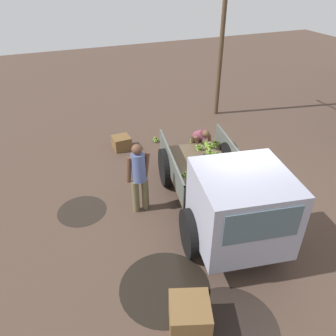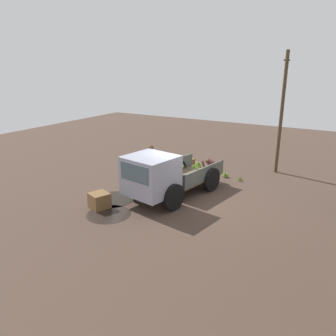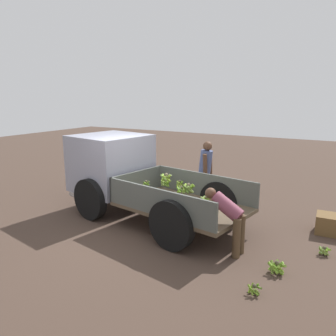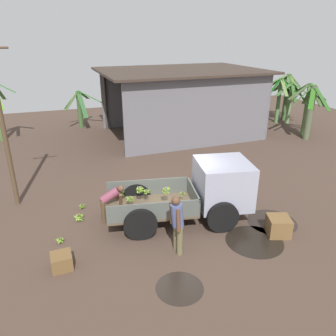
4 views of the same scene
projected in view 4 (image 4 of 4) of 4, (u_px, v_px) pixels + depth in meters
The scene contains 20 objects.
ground at pixel (173, 211), 11.31m from camera, with size 36.00×36.00×0.00m, color #47362C.
mud_patch_0 at pixel (272, 222), 10.64m from camera, with size 1.59×1.59×0.01m, color black.
mud_patch_1 at pixel (180, 288), 7.88m from camera, with size 1.17×1.17×0.01m, color black.
mud_patch_2 at pixel (254, 241), 9.65m from camera, with size 1.69×1.69×0.01m, color black.
cargo_truck at pixel (208, 189), 10.53m from camera, with size 4.77×2.58×1.93m.
warehouse_shed at pixel (189, 88), 19.14m from camera, with size 9.30×6.87×3.78m.
utility_pole at pixel (2, 124), 10.65m from camera, with size 1.16×0.16×5.73m.
banana_palm_1 at pixel (80, 108), 20.84m from camera, with size 2.37×2.64×2.35m.
banana_palm_2 at pixel (310, 112), 18.35m from camera, with size 1.90×2.49×3.09m.
banana_palm_3 at pixel (307, 107), 19.08m from camera, with size 2.78×2.55×3.05m.
banana_palm_4 at pixel (286, 95), 22.62m from camera, with size 2.27×2.27×3.15m.
banana_palm_5 at pixel (290, 101), 21.71m from camera, with size 2.57×2.59×2.74m.
banana_palm_6 at pixel (279, 97), 21.85m from camera, with size 2.90×2.08×2.98m.
person_foreground_visitor at pixel (177, 222), 8.82m from camera, with size 0.39×0.61×1.75m.
person_worker_loading at pixel (110, 200), 10.47m from camera, with size 0.79×0.62×1.21m.
banana_bunch_on_ground_0 at pixel (82, 206), 11.42m from camera, with size 0.23×0.23×0.17m.
banana_bunch_on_ground_1 at pixel (60, 240), 9.54m from camera, with size 0.22×0.22×0.18m.
banana_bunch_on_ground_2 at pixel (79, 217), 10.68m from camera, with size 0.32×0.32×0.23m.
wooden_crate_0 at pixel (62, 261), 8.49m from camera, with size 0.52×0.52×0.41m, color brown.
wooden_crate_1 at pixel (278, 226), 9.89m from camera, with size 0.65×0.65×0.58m, color brown.
Camera 4 is at (-3.41, -9.28, 5.69)m, focal length 35.00 mm.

